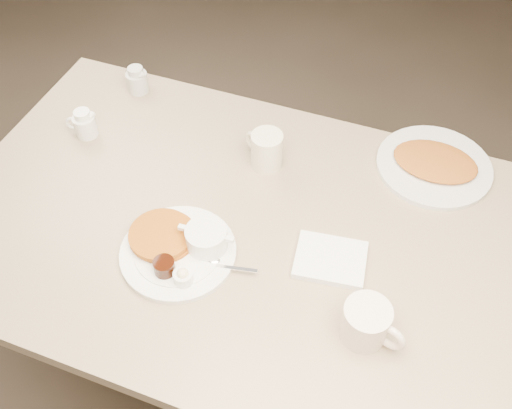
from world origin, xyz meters
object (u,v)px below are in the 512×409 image
(hash_plate, at_px, (434,164))
(main_plate, at_px, (181,246))
(coffee_mug_near, at_px, (367,323))
(creamer_left, at_px, (84,124))
(creamer_right, at_px, (137,80))
(coffee_mug_far, at_px, (266,150))
(diner_table, at_px, (253,269))

(hash_plate, bearing_deg, main_plate, -136.39)
(main_plate, bearing_deg, coffee_mug_near, -7.11)
(creamer_left, height_order, hash_plate, creamer_left)
(creamer_left, xyz_separation_m, creamer_right, (0.04, 0.22, -0.00))
(coffee_mug_near, distance_m, hash_plate, 0.53)
(coffee_mug_far, relative_size, hash_plate, 0.42)
(creamer_right, distance_m, hash_plate, 0.87)
(coffee_mug_far, bearing_deg, creamer_left, -172.35)
(diner_table, distance_m, coffee_mug_near, 0.42)
(coffee_mug_near, distance_m, coffee_mug_far, 0.53)
(hash_plate, bearing_deg, diner_table, -136.02)
(coffee_mug_far, bearing_deg, hash_plate, 18.40)
(coffee_mug_far, bearing_deg, creamer_right, 161.55)
(coffee_mug_near, bearing_deg, main_plate, 172.89)
(diner_table, distance_m, creamer_left, 0.60)
(creamer_right, bearing_deg, creamer_left, -100.81)
(coffee_mug_far, distance_m, creamer_left, 0.50)
(main_plate, relative_size, creamer_right, 3.84)
(creamer_right, xyz_separation_m, hash_plate, (0.87, -0.01, -0.02))
(diner_table, bearing_deg, creamer_left, 164.61)
(main_plate, xyz_separation_m, coffee_mug_near, (0.44, -0.06, 0.02))
(diner_table, xyz_separation_m, hash_plate, (0.37, 0.35, 0.18))
(main_plate, distance_m, coffee_mug_far, 0.35)
(creamer_right, bearing_deg, coffee_mug_near, -33.69)
(diner_table, distance_m, hash_plate, 0.54)
(main_plate, bearing_deg, hash_plate, 43.61)
(main_plate, relative_size, creamer_left, 3.73)
(main_plate, bearing_deg, diner_table, 42.55)
(creamer_right, bearing_deg, main_plate, -52.62)
(hash_plate, bearing_deg, creamer_left, -167.35)
(coffee_mug_far, relative_size, creamer_right, 1.45)
(coffee_mug_near, distance_m, creamer_right, 0.98)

